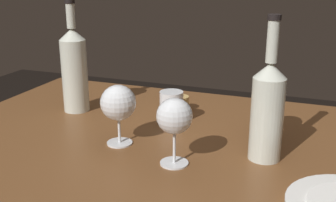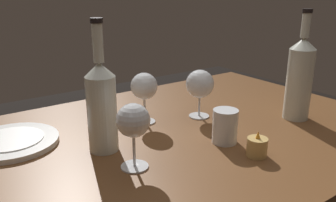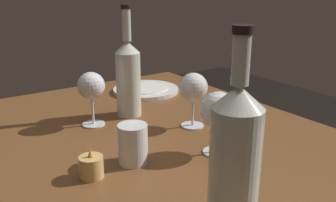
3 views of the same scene
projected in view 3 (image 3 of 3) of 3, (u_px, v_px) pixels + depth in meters
dining_table at (168, 173)px, 0.99m from camera, size 1.30×0.90×0.74m
wine_glass_left at (193, 89)px, 1.03m from camera, size 0.08×0.08×0.16m
wine_glass_right at (91, 87)px, 1.04m from camera, size 0.08×0.08×0.16m
wine_glass_centre at (218, 112)px, 0.87m from camera, size 0.09×0.09×0.16m
wine_bottle at (235, 162)px, 0.56m from camera, size 0.08×0.08×0.34m
wine_bottle_second at (128, 76)px, 1.12m from camera, size 0.08×0.08×0.34m
water_tumbler at (133, 146)px, 0.84m from camera, size 0.07×0.07×0.09m
votive_candle at (91, 167)px, 0.78m from camera, size 0.05×0.05×0.07m
dinner_plate at (146, 90)px, 1.40m from camera, size 0.25×0.25×0.02m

